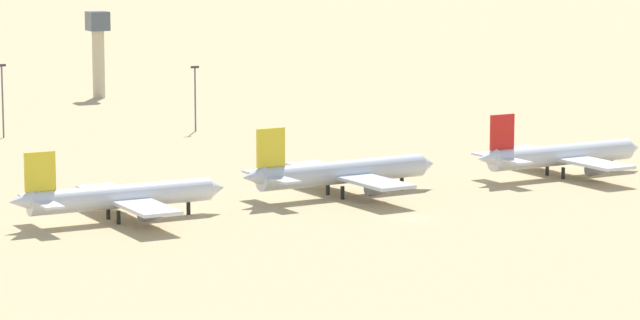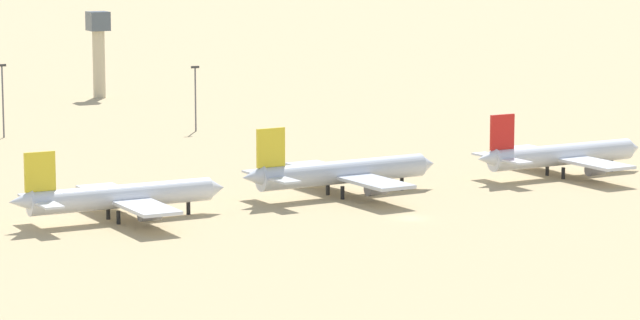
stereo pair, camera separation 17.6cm
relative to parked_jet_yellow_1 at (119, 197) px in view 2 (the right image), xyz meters
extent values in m
plane|color=tan|center=(41.06, -18.42, -3.83)|extent=(4000.00, 4000.00, 0.00)
cylinder|color=silver|center=(0.35, 0.01, 0.03)|extent=(29.52, 4.33, 3.68)
cone|color=silver|center=(16.36, 0.36, 0.03)|extent=(2.84, 3.56, 3.50)
cone|color=silver|center=(-15.65, -0.34, 0.59)|extent=(3.75, 3.21, 3.13)
cube|color=yellow|center=(-12.52, -0.28, 4.87)|extent=(4.79, 0.57, 5.98)
cube|color=silver|center=(-12.61, 3.40, 0.40)|extent=(3.08, 6.32, 0.33)
cube|color=silver|center=(-12.44, -3.95, 0.40)|extent=(3.08, 6.32, 0.33)
cube|color=silver|center=(1.27, 0.03, -0.52)|extent=(6.90, 29.57, 0.52)
cylinder|color=slate|center=(2.04, 6.95, -1.81)|extent=(3.36, 2.10, 2.02)
cylinder|color=slate|center=(2.34, -6.85, -1.81)|extent=(3.36, 2.10, 2.02)
cylinder|color=black|center=(11.54, 0.25, -2.82)|extent=(0.64, 0.64, 2.02)
cylinder|color=black|center=(-1.07, 2.19, -2.82)|extent=(0.64, 0.64, 2.02)
cylinder|color=black|center=(-0.98, -2.23, -2.82)|extent=(0.64, 0.64, 2.02)
cylinder|color=silver|center=(40.98, 3.97, 0.30)|extent=(31.65, 6.01, 3.93)
cone|color=silver|center=(58.05, 5.11, 0.30)|extent=(3.19, 3.92, 3.74)
cone|color=silver|center=(23.92, 2.84, 0.89)|extent=(4.14, 3.60, 3.34)
cube|color=yellow|center=(27.25, 3.06, 5.46)|extent=(5.13, 0.83, 6.39)
cube|color=silver|center=(26.99, 6.99, 0.69)|extent=(3.58, 6.88, 0.35)
cube|color=silver|center=(27.51, -0.86, 0.69)|extent=(3.58, 6.88, 0.35)
cube|color=silver|center=(41.96, 4.04, -0.29)|extent=(8.75, 31.83, 0.55)
cylinder|color=slate|center=(42.46, 11.46, -1.67)|extent=(3.67, 2.39, 2.16)
cylinder|color=slate|center=(43.43, -3.25, -1.67)|extent=(3.67, 2.39, 2.16)
cylinder|color=black|center=(52.91, 4.77, -2.75)|extent=(0.69, 0.69, 2.16)
cylinder|color=black|center=(39.36, 6.23, -2.75)|extent=(0.69, 0.69, 2.16)
cylinder|color=black|center=(39.67, 1.52, -2.75)|extent=(0.69, 0.69, 2.16)
cylinder|color=silver|center=(85.82, 4.08, 0.20)|extent=(30.82, 5.39, 3.83)
cone|color=silver|center=(102.47, 4.93, 0.20)|extent=(3.06, 3.78, 3.64)
cone|color=silver|center=(69.16, 3.24, 0.77)|extent=(3.99, 3.45, 3.26)
cube|color=red|center=(72.42, 3.40, 5.23)|extent=(5.00, 0.73, 6.23)
cube|color=silver|center=(72.22, 7.23, 0.58)|extent=(3.39, 6.66, 0.35)
cube|color=silver|center=(72.61, -0.43, 0.58)|extent=(3.39, 6.66, 0.35)
cube|color=silver|center=(86.78, 4.13, -0.38)|extent=(8.07, 30.96, 0.54)
cylinder|color=slate|center=(87.37, 11.36, -1.72)|extent=(3.55, 2.28, 2.11)
cylinder|color=slate|center=(88.10, -3.00, -1.72)|extent=(3.55, 2.28, 2.11)
cylinder|color=black|center=(97.46, 4.67, -2.78)|extent=(0.67, 0.67, 2.11)
cylinder|color=black|center=(84.27, 6.31, -2.78)|extent=(0.67, 0.67, 2.11)
cylinder|color=black|center=(84.50, 1.71, -2.78)|extent=(0.67, 0.67, 2.11)
cylinder|color=#C6B793|center=(53.43, 164.04, 4.94)|extent=(3.20, 3.20, 17.54)
cube|color=#4C5660|center=(53.43, 164.04, 16.19)|extent=(5.20, 5.20, 4.95)
cylinder|color=#59595E|center=(50.61, 91.60, 3.12)|extent=(0.36, 0.36, 13.90)
cube|color=#333333|center=(50.61, 91.60, 10.32)|extent=(1.80, 0.50, 0.50)
cylinder|color=#59595E|center=(10.12, 100.68, 3.79)|extent=(0.36, 0.36, 15.23)
cube|color=#333333|center=(10.12, 100.68, 11.65)|extent=(1.80, 0.50, 0.50)
camera|label=1|loc=(-80.58, -226.33, 42.11)|focal=88.35mm
camera|label=2|loc=(-80.43, -226.41, 42.11)|focal=88.35mm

